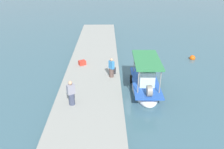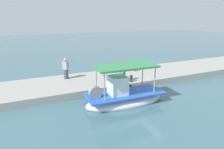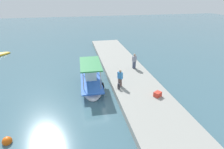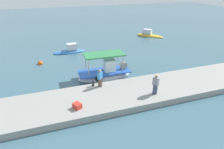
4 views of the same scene
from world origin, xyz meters
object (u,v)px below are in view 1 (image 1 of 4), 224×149
object	(u,v)px
fisherman_by_crate	(111,69)
marker_buoy	(192,58)
cargo_crate	(82,63)
fisherman_near_bollard	(71,94)
mooring_bollard	(114,71)
main_fishing_boat	(145,85)

from	to	relation	value
fisherman_by_crate	marker_buoy	distance (m)	10.01
fisherman_by_crate	cargo_crate	size ratio (longest dim) A/B	2.74
fisherman_near_bollard	mooring_bollard	xyz separation A→B (m)	(-4.56, 2.95, -0.52)
fisherman_near_bollard	mooring_bollard	size ratio (longest dim) A/B	3.22
main_fishing_boat	mooring_bollard	xyz separation A→B (m)	(-1.86, -2.34, 0.35)
main_fishing_boat	mooring_bollard	bearing A→B (deg)	-128.41
cargo_crate	fisherman_near_bollard	bearing A→B (deg)	-0.23
fisherman_near_bollard	fisherman_by_crate	xyz separation A→B (m)	(-3.98, 2.69, -0.05)
fisherman_near_bollard	cargo_crate	xyz separation A→B (m)	(-6.51, 0.03, -0.59)
main_fishing_boat	marker_buoy	size ratio (longest dim) A/B	9.13
main_fishing_boat	marker_buoy	distance (m)	8.69
cargo_crate	marker_buoy	size ratio (longest dim) A/B	1.00
mooring_bollard	main_fishing_boat	bearing A→B (deg)	51.59
mooring_bollard	cargo_crate	distance (m)	3.52
main_fishing_boat	fisherman_by_crate	xyz separation A→B (m)	(-1.28, -2.60, 0.82)
main_fishing_boat	fisherman_by_crate	size ratio (longest dim) A/B	3.32
cargo_crate	marker_buoy	world-z (taller)	cargo_crate
mooring_bollard	cargo_crate	bearing A→B (deg)	-123.62
mooring_bollard	marker_buoy	distance (m)	9.46
cargo_crate	marker_buoy	bearing A→B (deg)	102.43
fisherman_by_crate	mooring_bollard	size ratio (longest dim) A/B	3.03
main_fishing_boat	cargo_crate	bearing A→B (deg)	-125.82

